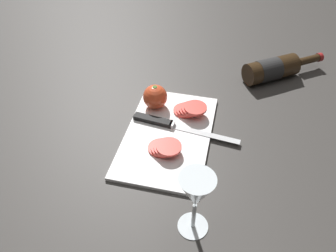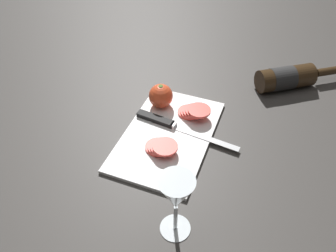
{
  "view_description": "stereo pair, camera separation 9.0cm",
  "coord_description": "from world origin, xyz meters",
  "px_view_note": "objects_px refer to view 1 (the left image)",
  "views": [
    {
      "loc": [
        -0.54,
        -0.17,
        0.66
      ],
      "look_at": [
        0.1,
        -0.03,
        0.04
      ],
      "focal_mm": 35.0,
      "sensor_mm": 36.0,
      "label": 1
    },
    {
      "loc": [
        -0.51,
        -0.26,
        0.66
      ],
      "look_at": [
        0.1,
        -0.03,
        0.04
      ],
      "focal_mm": 35.0,
      "sensor_mm": 36.0,
      "label": 2
    }
  ],
  "objects_px": {
    "whole_tomato": "(155,97)",
    "tomato_slice_stack_far": "(190,109)",
    "wine_bottle": "(273,69)",
    "tomato_slice_stack_near": "(165,147)",
    "wine_glass": "(196,195)",
    "knife": "(162,122)"
  },
  "relations": [
    {
      "from": "tomato_slice_stack_near",
      "to": "wine_glass",
      "type": "bearing_deg",
      "value": -150.55
    },
    {
      "from": "wine_glass",
      "to": "whole_tomato",
      "type": "relative_size",
      "value": 2.29
    },
    {
      "from": "whole_tomato",
      "to": "tomato_slice_stack_far",
      "type": "relative_size",
      "value": 0.74
    },
    {
      "from": "whole_tomato",
      "to": "tomato_slice_stack_near",
      "type": "xyz_separation_m",
      "value": [
        -0.17,
        -0.07,
        -0.02
      ]
    },
    {
      "from": "wine_bottle",
      "to": "tomato_slice_stack_far",
      "type": "distance_m",
      "value": 0.35
    },
    {
      "from": "wine_bottle",
      "to": "tomato_slice_stack_far",
      "type": "bearing_deg",
      "value": 136.96
    },
    {
      "from": "wine_glass",
      "to": "tomato_slice_stack_near",
      "type": "xyz_separation_m",
      "value": [
        0.2,
        0.11,
        -0.1
      ]
    },
    {
      "from": "wine_glass",
      "to": "wine_bottle",
      "type": "bearing_deg",
      "value": -15.25
    },
    {
      "from": "wine_glass",
      "to": "tomato_slice_stack_far",
      "type": "height_order",
      "value": "wine_glass"
    },
    {
      "from": "whole_tomato",
      "to": "wine_bottle",
      "type": "bearing_deg",
      "value": -54.53
    },
    {
      "from": "wine_glass",
      "to": "tomato_slice_stack_near",
      "type": "height_order",
      "value": "wine_glass"
    },
    {
      "from": "whole_tomato",
      "to": "tomato_slice_stack_far",
      "type": "height_order",
      "value": "whole_tomato"
    },
    {
      "from": "wine_glass",
      "to": "tomato_slice_stack_far",
      "type": "relative_size",
      "value": 1.69
    },
    {
      "from": "whole_tomato",
      "to": "tomato_slice_stack_far",
      "type": "bearing_deg",
      "value": -94.78
    },
    {
      "from": "wine_bottle",
      "to": "knife",
      "type": "height_order",
      "value": "wine_bottle"
    },
    {
      "from": "wine_bottle",
      "to": "whole_tomato",
      "type": "bearing_deg",
      "value": 125.47
    },
    {
      "from": "whole_tomato",
      "to": "tomato_slice_stack_near",
      "type": "height_order",
      "value": "whole_tomato"
    },
    {
      "from": "knife",
      "to": "tomato_slice_stack_near",
      "type": "distance_m",
      "value": 0.11
    },
    {
      "from": "knife",
      "to": "tomato_slice_stack_far",
      "type": "bearing_deg",
      "value": 49.15
    },
    {
      "from": "knife",
      "to": "wine_glass",
      "type": "bearing_deg",
      "value": -57.98
    },
    {
      "from": "wine_bottle",
      "to": "wine_glass",
      "type": "xyz_separation_m",
      "value": [
        -0.62,
        0.17,
        0.08
      ]
    },
    {
      "from": "wine_glass",
      "to": "tomato_slice_stack_far",
      "type": "bearing_deg",
      "value": 11.34
    }
  ]
}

